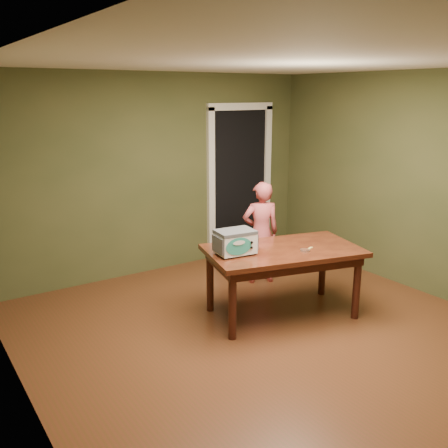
% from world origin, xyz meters
% --- Properties ---
extents(floor, '(5.00, 5.00, 0.00)m').
position_xyz_m(floor, '(0.00, 0.00, 0.00)').
color(floor, '#562A18').
rests_on(floor, ground).
extents(room_shell, '(4.52, 5.02, 2.61)m').
position_xyz_m(room_shell, '(0.00, 0.00, 1.71)').
color(room_shell, '#4C4D29').
rests_on(room_shell, ground).
extents(doorway, '(1.10, 0.66, 2.25)m').
position_xyz_m(doorway, '(1.30, 2.78, 1.06)').
color(doorway, black).
rests_on(doorway, ground).
extents(dining_table, '(1.77, 1.27, 0.75)m').
position_xyz_m(dining_table, '(0.41, 0.45, 0.65)').
color(dining_table, '#34140B').
rests_on(dining_table, floor).
extents(toy_oven, '(0.43, 0.32, 0.25)m').
position_xyz_m(toy_oven, '(-0.12, 0.57, 0.89)').
color(toy_oven, '#4C4F54').
rests_on(toy_oven, dining_table).
extents(baking_pan, '(0.10, 0.10, 0.02)m').
position_xyz_m(baking_pan, '(0.54, 0.24, 0.76)').
color(baking_pan, silver).
rests_on(baking_pan, dining_table).
extents(spatula, '(0.18, 0.08, 0.01)m').
position_xyz_m(spatula, '(0.60, 0.27, 0.75)').
color(spatula, '#D4BC5C').
rests_on(spatula, dining_table).
extents(child, '(0.55, 0.46, 1.29)m').
position_xyz_m(child, '(0.82, 1.35, 0.65)').
color(child, '#CA5357').
rests_on(child, floor).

